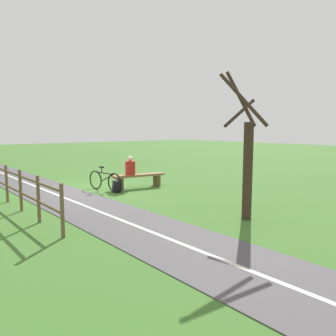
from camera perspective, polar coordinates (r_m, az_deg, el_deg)
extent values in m
plane|color=#3D6B28|center=(12.05, -13.89, -3.89)|extent=(80.00, 80.00, 0.00)
cube|color=#4C494C|center=(8.11, -8.71, -8.98)|extent=(3.38, 36.05, 0.02)
cube|color=silver|center=(8.10, -8.71, -8.91)|extent=(1.26, 31.98, 0.00)
cube|color=brown|center=(12.28, -5.18, -1.28)|extent=(2.07, 0.70, 0.08)
cube|color=brown|center=(12.64, -2.00, -2.20)|extent=(0.21, 0.36, 0.43)
cube|color=brown|center=(12.03, -8.49, -2.74)|extent=(0.21, 0.36, 0.43)
cylinder|color=#B2231E|center=(12.11, -6.68, -0.01)|extent=(0.43, 0.43, 0.51)
sphere|color=beige|center=(12.07, -6.70, 1.63)|extent=(0.21, 0.21, 0.21)
torus|color=black|center=(11.40, -9.44, -2.62)|extent=(0.18, 0.69, 0.70)
torus|color=black|center=(12.22, -12.69, -2.06)|extent=(0.18, 0.69, 0.70)
cylinder|color=black|center=(11.76, -11.15, -0.92)|extent=(0.22, 0.89, 0.04)
cylinder|color=black|center=(11.66, -10.64, -1.70)|extent=(0.17, 0.65, 0.33)
cylinder|color=black|center=(11.87, -11.65, -0.37)|extent=(0.03, 0.03, 0.20)
cube|color=black|center=(11.86, -11.66, 0.16)|extent=(0.12, 0.21, 0.05)
cube|color=black|center=(11.48, -9.00, -3.26)|extent=(0.25, 0.30, 0.41)
cube|color=black|center=(11.44, -9.60, -3.62)|extent=(0.06, 0.20, 0.19)
cylinder|color=brown|center=(10.94, -26.62, -2.50)|extent=(0.08, 0.08, 1.13)
cylinder|color=brown|center=(9.59, -24.60, -3.64)|extent=(0.08, 0.08, 1.13)
cylinder|color=brown|center=(8.25, -21.92, -5.14)|extent=(0.08, 0.08, 1.13)
cylinder|color=brown|center=(6.94, -18.19, -7.20)|extent=(0.08, 0.08, 1.13)
cylinder|color=brown|center=(10.21, -25.79, -0.85)|extent=(0.26, 7.10, 0.06)
cylinder|color=brown|center=(10.27, -25.66, -3.35)|extent=(0.26, 7.10, 0.06)
cylinder|color=#38281E|center=(8.06, 13.90, -0.60)|extent=(0.23, 0.23, 2.38)
cylinder|color=#38281E|center=(7.51, 13.19, 11.70)|extent=(0.51, 1.08, 1.23)
cylinder|color=#38281E|center=(7.71, 12.70, 11.91)|extent=(0.16, 0.85, 1.30)
cylinder|color=#38281E|center=(8.35, 12.51, 9.46)|extent=(0.87, 0.33, 0.72)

